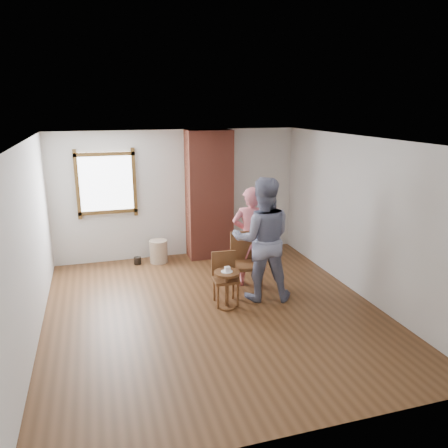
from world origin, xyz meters
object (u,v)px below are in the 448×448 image
Objects in this scene: dining_chair_left at (225,275)px; man at (262,239)px; dining_chair_right at (246,260)px; side_table at (227,284)px; person_pink at (251,237)px; stoneware_crock at (159,251)px.

dining_chair_left is 0.41× the size of man.
dining_chair_left is 0.54m from dining_chair_right.
dining_chair_right is 0.70m from side_table.
person_pink is (0.00, 0.53, -0.12)m from man.
side_table is at bearing 32.09° from man.
dining_chair_left is 0.21m from side_table.
stoneware_crock is 0.44× the size of dining_chair_right.
dining_chair_right reaches higher than dining_chair_left.
dining_chair_right is at bearing 77.44° from person_pink.
person_pink is at bearing -74.91° from man.
man is at bearing -57.40° from stoneware_crock.
dining_chair_left is at bearing -70.77° from stoneware_crock.
side_table is 0.30× the size of man.
dining_chair_right is (0.45, 0.28, 0.11)m from dining_chair_left.
stoneware_crock is 2.22m from person_pink.
man is 0.54m from person_pink.
stoneware_crock is at bearing 107.02° from side_table.
dining_chair_right is at bearing 35.98° from dining_chair_left.
person_pink is at bearing 61.77° from dining_chair_right.
dining_chair_left is at bearing -142.02° from dining_chair_right.
dining_chair_right is 0.54m from man.
stoneware_crock is 0.76× the size of side_table.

